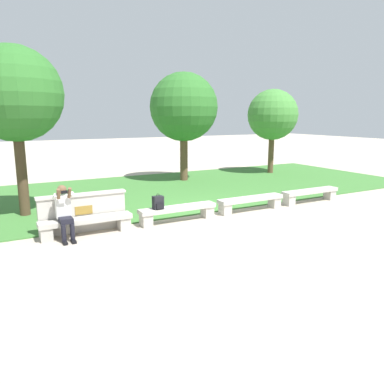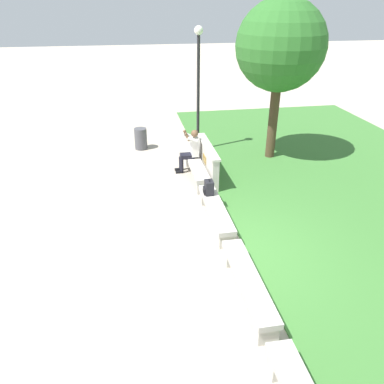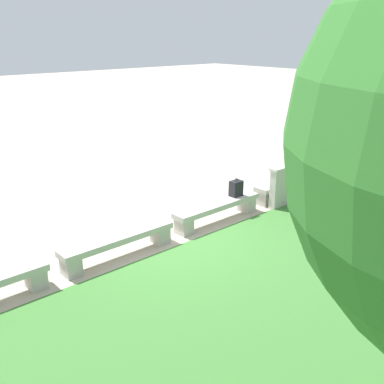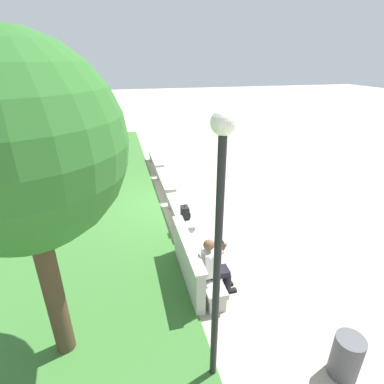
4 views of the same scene
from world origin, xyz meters
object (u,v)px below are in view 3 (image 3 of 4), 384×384
at_px(backpack, 236,189).
at_px(lamp_post, 362,86).
at_px(person_photographer, 300,164).
at_px(trash_bin, 303,153).
at_px(bench_mid, 118,242).
at_px(bench_near, 217,209).
at_px(bench_main, 289,184).

relative_size(backpack, lamp_post, 0.11).
relative_size(person_photographer, backpack, 3.08).
bearing_deg(trash_bin, bench_mid, 10.87).
xyz_separation_m(backpack, trash_bin, (-4.67, -1.46, -0.25)).
height_order(bench_near, backpack, backpack).
height_order(bench_mid, backpack, backpack).
relative_size(bench_near, backpack, 5.36).
bearing_deg(backpack, lamp_post, 173.04).
bearing_deg(bench_main, person_photographer, -171.62).
distance_m(person_photographer, lamp_post, 2.62).
relative_size(bench_mid, backpack, 5.36).
distance_m(person_photographer, trash_bin, 2.65).
bearing_deg(lamp_post, bench_main, -11.74).
bearing_deg(lamp_post, person_photographer, -17.63).
bearing_deg(lamp_post, backpack, -6.96).
bearing_deg(bench_near, trash_bin, -164.10).
bearing_deg(person_photographer, bench_mid, 0.79).
distance_m(bench_main, bench_mid, 5.12).
relative_size(person_photographer, trash_bin, 1.76).
relative_size(bench_main, bench_mid, 1.00).
bearing_deg(bench_mid, lamp_post, 176.39).
distance_m(bench_near, bench_mid, 2.56).
relative_size(bench_near, trash_bin, 3.06).
distance_m(backpack, lamp_post, 4.66).
bearing_deg(trash_bin, bench_main, 28.91).
xyz_separation_m(bench_main, lamp_post, (-2.23, 0.46, 2.34)).
distance_m(trash_bin, lamp_post, 3.05).
bearing_deg(bench_mid, trash_bin, -169.13).
bearing_deg(bench_near, person_photographer, -178.56).
relative_size(bench_main, person_photographer, 1.74).
bearing_deg(trash_bin, person_photographer, 32.99).
xyz_separation_m(bench_near, trash_bin, (-5.29, -1.51, 0.07)).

